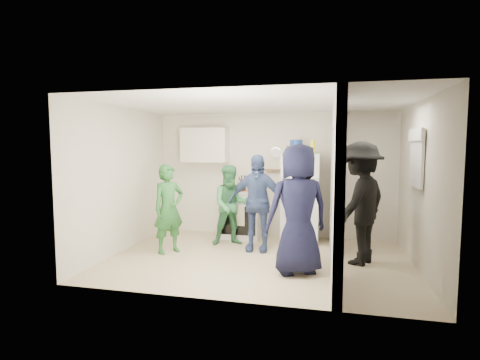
% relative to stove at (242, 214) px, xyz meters
% --- Properties ---
extents(floor, '(4.80, 4.80, 0.00)m').
position_rel_stove_xyz_m(floor, '(0.59, -1.37, -0.47)').
color(floor, '#C9B88D').
rests_on(floor, ground).
extents(wall_back, '(4.80, 0.00, 4.80)m').
position_rel_stove_xyz_m(wall_back, '(0.59, 0.33, 0.78)').
color(wall_back, silver).
rests_on(wall_back, floor).
extents(wall_front, '(4.80, 0.00, 4.80)m').
position_rel_stove_xyz_m(wall_front, '(0.59, -3.07, 0.78)').
color(wall_front, silver).
rests_on(wall_front, floor).
extents(wall_left, '(0.00, 3.40, 3.40)m').
position_rel_stove_xyz_m(wall_left, '(-1.81, -1.37, 0.78)').
color(wall_left, silver).
rests_on(wall_left, floor).
extents(wall_right, '(0.00, 3.40, 3.40)m').
position_rel_stove_xyz_m(wall_right, '(2.99, -1.37, 0.78)').
color(wall_right, silver).
rests_on(wall_right, floor).
extents(ceiling, '(4.80, 4.80, 0.00)m').
position_rel_stove_xyz_m(ceiling, '(0.59, -1.37, 2.03)').
color(ceiling, white).
rests_on(ceiling, wall_back).
extents(partition_pier_back, '(0.12, 1.20, 2.50)m').
position_rel_stove_xyz_m(partition_pier_back, '(1.79, -0.27, 0.78)').
color(partition_pier_back, silver).
rests_on(partition_pier_back, floor).
extents(partition_pier_front, '(0.12, 1.20, 2.50)m').
position_rel_stove_xyz_m(partition_pier_front, '(1.79, -2.47, 0.78)').
color(partition_pier_front, silver).
rests_on(partition_pier_front, floor).
extents(partition_header, '(0.12, 1.00, 0.40)m').
position_rel_stove_xyz_m(partition_header, '(1.79, -1.37, 1.83)').
color(partition_header, silver).
rests_on(partition_header, partition_pier_back).
extents(stove, '(0.79, 0.65, 0.94)m').
position_rel_stove_xyz_m(stove, '(0.00, 0.00, 0.00)').
color(stove, white).
rests_on(stove, floor).
extents(upper_cabinet, '(0.95, 0.34, 0.70)m').
position_rel_stove_xyz_m(upper_cabinet, '(-0.81, 0.15, 1.38)').
color(upper_cabinet, silver).
rests_on(upper_cabinet, wall_back).
extents(fridge, '(0.70, 0.68, 1.69)m').
position_rel_stove_xyz_m(fridge, '(1.17, -0.03, 0.38)').
color(fridge, white).
rests_on(fridge, floor).
extents(wicker_basket, '(0.35, 0.25, 0.15)m').
position_rel_stove_xyz_m(wicker_basket, '(1.07, 0.02, 1.30)').
color(wicker_basket, brown).
rests_on(wicker_basket, fridge).
extents(blue_bowl, '(0.24, 0.24, 0.11)m').
position_rel_stove_xyz_m(blue_bowl, '(1.07, 0.02, 1.43)').
color(blue_bowl, navy).
rests_on(blue_bowl, wicker_basket).
extents(yellow_cup_stack_top, '(0.09, 0.09, 0.25)m').
position_rel_stove_xyz_m(yellow_cup_stack_top, '(1.39, -0.13, 1.35)').
color(yellow_cup_stack_top, yellow).
rests_on(yellow_cup_stack_top, fridge).
extents(wall_clock, '(0.22, 0.02, 0.22)m').
position_rel_stove_xyz_m(wall_clock, '(0.64, 0.31, 1.23)').
color(wall_clock, white).
rests_on(wall_clock, wall_back).
extents(spice_shelf, '(0.35, 0.08, 0.03)m').
position_rel_stove_xyz_m(spice_shelf, '(0.59, 0.28, 0.88)').
color(spice_shelf, olive).
rests_on(spice_shelf, wall_back).
extents(nook_window, '(0.03, 0.70, 0.80)m').
position_rel_stove_xyz_m(nook_window, '(2.97, -1.17, 1.18)').
color(nook_window, black).
rests_on(nook_window, wall_right).
extents(nook_window_frame, '(0.04, 0.76, 0.86)m').
position_rel_stove_xyz_m(nook_window_frame, '(2.95, -1.17, 1.18)').
color(nook_window_frame, white).
rests_on(nook_window_frame, wall_right).
extents(nook_valance, '(0.04, 0.82, 0.18)m').
position_rel_stove_xyz_m(nook_valance, '(2.93, -1.17, 1.53)').
color(nook_valance, white).
rests_on(nook_valance, wall_right).
extents(yellow_cup_stack_stove, '(0.09, 0.09, 0.25)m').
position_rel_stove_xyz_m(yellow_cup_stack_stove, '(-0.12, -0.22, 0.59)').
color(yellow_cup_stack_stove, '#EFF514').
rests_on(yellow_cup_stack_stove, stove).
extents(red_cup, '(0.09, 0.09, 0.12)m').
position_rel_stove_xyz_m(red_cup, '(0.22, -0.20, 0.53)').
color(red_cup, red).
rests_on(red_cup, stove).
extents(person_green_left, '(0.63, 0.66, 1.52)m').
position_rel_stove_xyz_m(person_green_left, '(-0.98, -1.32, 0.29)').
color(person_green_left, '#2B6D2E').
rests_on(person_green_left, floor).
extents(person_green_center, '(0.88, 0.79, 1.48)m').
position_rel_stove_xyz_m(person_green_center, '(-0.07, -0.57, 0.27)').
color(person_green_center, '#39814A').
rests_on(person_green_center, floor).
extents(person_denim, '(0.99, 0.42, 1.69)m').
position_rel_stove_xyz_m(person_denim, '(0.46, -0.84, 0.38)').
color(person_denim, '#3B5081').
rests_on(person_denim, floor).
extents(person_navy, '(1.08, 0.94, 1.87)m').
position_rel_stove_xyz_m(person_navy, '(1.25, -1.89, 0.47)').
color(person_navy, black).
rests_on(person_navy, floor).
extents(person_nook, '(1.24, 1.42, 1.90)m').
position_rel_stove_xyz_m(person_nook, '(2.16, -1.20, 0.48)').
color(person_nook, black).
rests_on(person_nook, floor).
extents(bottle_a, '(0.08, 0.08, 0.29)m').
position_rel_stove_xyz_m(bottle_a, '(-0.27, 0.11, 0.61)').
color(bottle_a, brown).
rests_on(bottle_a, stove).
extents(bottle_b, '(0.07, 0.07, 0.25)m').
position_rel_stove_xyz_m(bottle_b, '(-0.19, -0.08, 0.59)').
color(bottle_b, '#204717').
rests_on(bottle_b, stove).
extents(bottle_c, '(0.06, 0.06, 0.27)m').
position_rel_stove_xyz_m(bottle_c, '(-0.08, 0.14, 0.60)').
color(bottle_c, silver).
rests_on(bottle_c, stove).
extents(bottle_d, '(0.06, 0.06, 0.32)m').
position_rel_stove_xyz_m(bottle_d, '(0.01, -0.05, 0.63)').
color(bottle_d, '#591A0F').
rests_on(bottle_d, stove).
extents(bottle_e, '(0.07, 0.07, 0.26)m').
position_rel_stove_xyz_m(bottle_e, '(0.10, 0.17, 0.60)').
color(bottle_e, silver).
rests_on(bottle_e, stove).
extents(bottle_f, '(0.06, 0.06, 0.31)m').
position_rel_stove_xyz_m(bottle_f, '(0.17, 0.01, 0.62)').
color(bottle_f, '#174021').
rests_on(bottle_f, stove).
extents(bottle_g, '(0.07, 0.07, 0.28)m').
position_rel_stove_xyz_m(bottle_g, '(0.26, 0.12, 0.61)').
color(bottle_g, brown).
rests_on(bottle_g, stove).
extents(bottle_h, '(0.06, 0.06, 0.29)m').
position_rel_stove_xyz_m(bottle_h, '(-0.29, -0.13, 0.61)').
color(bottle_h, '#A3A7AF').
rests_on(bottle_h, stove).
extents(bottle_i, '(0.08, 0.08, 0.31)m').
position_rel_stove_xyz_m(bottle_i, '(0.04, 0.10, 0.62)').
color(bottle_i, '#4B200C').
rests_on(bottle_i, stove).
extents(bottle_j, '(0.07, 0.07, 0.24)m').
position_rel_stove_xyz_m(bottle_j, '(0.28, -0.09, 0.59)').
color(bottle_j, '#286121').
rests_on(bottle_j, stove).
extents(bottle_k, '(0.07, 0.07, 0.30)m').
position_rel_stove_xyz_m(bottle_k, '(-0.24, 0.05, 0.62)').
color(bottle_k, '#9B5023').
rests_on(bottle_k, stove).
extents(bottle_l, '(0.06, 0.06, 0.33)m').
position_rel_stove_xyz_m(bottle_l, '(0.14, -0.13, 0.63)').
color(bottle_l, '#989EA7').
rests_on(bottle_l, stove).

